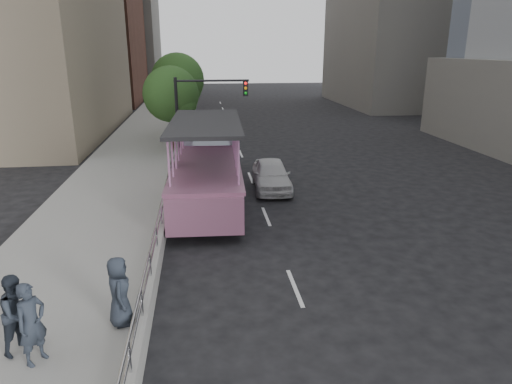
{
  "coord_description": "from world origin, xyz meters",
  "views": [
    {
      "loc": [
        -1.57,
        -13.71,
        6.73
      ],
      "look_at": [
        0.29,
        1.66,
        1.83
      ],
      "focal_mm": 32.0,
      "sensor_mm": 36.0,
      "label": 1
    }
  ],
  "objects": [
    {
      "name": "duck_boat",
      "position": [
        -1.33,
        7.09,
        1.42
      ],
      "size": [
        3.26,
        11.59,
        3.82
      ],
      "color": "black",
      "rests_on": "ground"
    },
    {
      "name": "midrise_stone_b",
      "position": [
        -16.0,
        64.0,
        10.0
      ],
      "size": [
        16.0,
        14.0,
        20.0
      ],
      "primitive_type": "cube",
      "color": "slate",
      "rests_on": "ground"
    },
    {
      "name": "pedestrian_mid",
      "position": [
        -5.69,
        -4.47,
        1.21
      ],
      "size": [
        1.02,
        1.1,
        1.82
      ],
      "primitive_type": "imported",
      "rotation": [
        0.0,
        0.0,
        1.1
      ],
      "color": "#272F3A",
      "rests_on": "sidewalk"
    },
    {
      "name": "kerb_wall",
      "position": [
        -3.12,
        2.0,
        0.48
      ],
      "size": [
        0.24,
        30.0,
        0.36
      ],
      "primitive_type": "cube",
      "color": "#AFAFA9",
      "rests_on": "sidewalk"
    },
    {
      "name": "guardrail",
      "position": [
        -3.12,
        2.0,
        1.14
      ],
      "size": [
        0.07,
        22.0,
        0.71
      ],
      "color": "#B8B9BD",
      "rests_on": "kerb_wall"
    },
    {
      "name": "pedestrian_near",
      "position": [
        -5.24,
        -4.95,
        1.23
      ],
      "size": [
        0.74,
        0.81,
        1.85
      ],
      "primitive_type": "imported",
      "rotation": [
        0.0,
        0.0,
        0.99
      ],
      "color": "#272F3A",
      "rests_on": "sidewalk"
    },
    {
      "name": "pedestrian_far",
      "position": [
        -3.67,
        -3.71,
        1.17
      ],
      "size": [
        0.69,
        0.93,
        1.75
      ],
      "primitive_type": "imported",
      "rotation": [
        0.0,
        0.0,
        1.73
      ],
      "color": "#272F3A",
      "rests_on": "sidewalk"
    },
    {
      "name": "street_tree_near",
      "position": [
        -3.3,
        15.93,
        3.82
      ],
      "size": [
        3.52,
        3.52,
        5.72
      ],
      "color": "#3C261B",
      "rests_on": "ground"
    },
    {
      "name": "traffic_signal",
      "position": [
        -1.7,
        12.5,
        3.5
      ],
      "size": [
        4.2,
        0.32,
        5.2
      ],
      "color": "black",
      "rests_on": "ground"
    },
    {
      "name": "parking_sign",
      "position": [
        -2.85,
        5.46,
        1.77
      ],
      "size": [
        0.11,
        0.64,
        2.83
      ],
      "color": "black",
      "rests_on": "ground"
    },
    {
      "name": "car",
      "position": [
        1.8,
        7.84,
        0.74
      ],
      "size": [
        1.94,
        4.41,
        1.48
      ],
      "primitive_type": "imported",
      "rotation": [
        0.0,
        0.0,
        -0.04
      ],
      "color": "silver",
      "rests_on": "ground"
    },
    {
      "name": "ground",
      "position": [
        0.0,
        0.0,
        0.0
      ],
      "size": [
        160.0,
        160.0,
        0.0
      ],
      "primitive_type": "plane",
      "color": "black"
    },
    {
      "name": "street_tree_far",
      "position": [
        -3.1,
        21.93,
        4.31
      ],
      "size": [
        3.97,
        3.97,
        6.45
      ],
      "color": "#3C261B",
      "rests_on": "ground"
    },
    {
      "name": "sidewalk",
      "position": [
        -5.75,
        10.0,
        0.15
      ],
      "size": [
        5.5,
        80.0,
        0.3
      ],
      "primitive_type": "cube",
      "color": "gray",
      "rests_on": "ground"
    }
  ]
}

